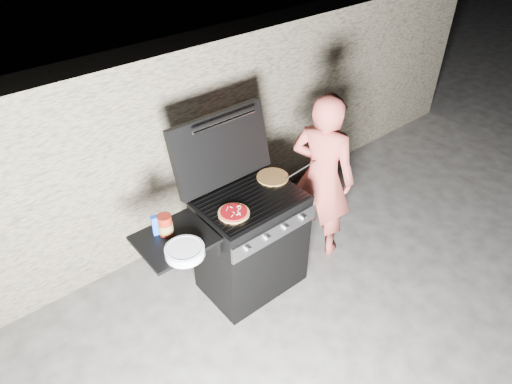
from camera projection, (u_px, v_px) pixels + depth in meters
ground at (252, 281)px, 3.98m from camera, size 50.00×50.00×0.00m
stone_wall at (177, 144)px, 4.09m from camera, size 8.00×0.35×1.80m
gas_grill at (227, 257)px, 3.58m from camera, size 1.34×0.79×0.91m
pizza_topped at (234, 213)px, 3.28m from camera, size 0.29×0.29×0.03m
pizza_plain at (273, 177)px, 3.65m from camera, size 0.33×0.33×0.01m
sauce_jar at (165, 225)px, 3.09m from camera, size 0.12×0.12×0.15m
blue_carton at (157, 225)px, 3.09m from camera, size 0.08×0.06×0.15m
plate_stack at (185, 251)px, 2.95m from camera, size 0.34×0.34×0.06m
person at (322, 177)px, 3.89m from camera, size 0.56×0.67×1.55m
tongs at (305, 168)px, 3.69m from camera, size 0.41×0.04×0.08m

